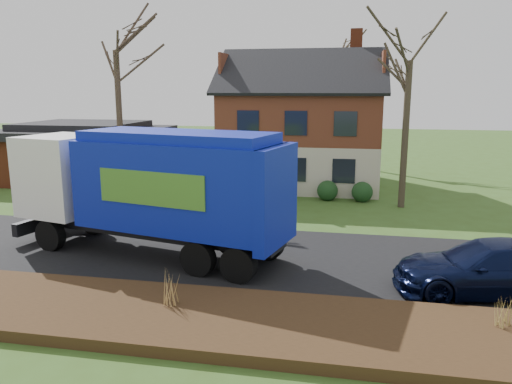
# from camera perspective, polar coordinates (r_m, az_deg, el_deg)

# --- Properties ---
(ground) EXTENTS (120.00, 120.00, 0.00)m
(ground) POSITION_cam_1_polar(r_m,az_deg,el_deg) (18.08, -5.69, -7.03)
(ground) COLOR #354F1A
(ground) RESTS_ON ground
(road) EXTENTS (80.00, 7.00, 0.02)m
(road) POSITION_cam_1_polar(r_m,az_deg,el_deg) (18.08, -5.69, -7.00)
(road) COLOR black
(road) RESTS_ON ground
(mulch_verge) EXTENTS (80.00, 3.50, 0.30)m
(mulch_verge) POSITION_cam_1_polar(r_m,az_deg,el_deg) (13.40, -12.33, -13.48)
(mulch_verge) COLOR black
(mulch_verge) RESTS_ON ground
(main_house) EXTENTS (12.95, 8.95, 9.26)m
(main_house) POSITION_cam_1_polar(r_m,az_deg,el_deg) (30.55, 4.39, 8.37)
(main_house) COLOR beige
(main_house) RESTS_ON ground
(ranch_house) EXTENTS (9.80, 8.20, 3.70)m
(ranch_house) POSITION_cam_1_polar(r_m,az_deg,el_deg) (34.17, -19.02, 4.39)
(ranch_house) COLOR brown
(ranch_house) RESTS_ON ground
(garbage_truck) EXTENTS (10.64, 5.02, 4.41)m
(garbage_truck) POSITION_cam_1_polar(r_m,az_deg,el_deg) (17.64, -11.75, 0.85)
(garbage_truck) COLOR black
(garbage_truck) RESTS_ON ground
(silver_sedan) EXTENTS (4.71, 3.21, 1.47)m
(silver_sedan) POSITION_cam_1_polar(r_m,az_deg,el_deg) (23.37, -18.27, -1.38)
(silver_sedan) COLOR #B8BAC0
(silver_sedan) RESTS_ON ground
(navy_wagon) EXTENTS (5.60, 2.83, 1.56)m
(navy_wagon) POSITION_cam_1_polar(r_m,az_deg,el_deg) (15.87, 25.18, -7.86)
(navy_wagon) COLOR black
(navy_wagon) RESTS_ON ground
(tree_front_west) EXTENTS (3.65, 3.65, 10.85)m
(tree_front_west) POSITION_cam_1_polar(r_m,az_deg,el_deg) (28.58, -15.87, 17.61)
(tree_front_west) COLOR #433328
(tree_front_west) RESTS_ON ground
(tree_front_east) EXTENTS (3.66, 3.66, 10.15)m
(tree_front_east) POSITION_cam_1_polar(r_m,az_deg,el_deg) (25.44, 17.33, 16.76)
(tree_front_east) COLOR #403526
(tree_front_east) RESTS_ON ground
(tree_back) EXTENTS (3.52, 3.52, 11.15)m
(tree_back) POSITION_cam_1_polar(r_m,az_deg,el_deg) (39.64, 9.28, 16.63)
(tree_back) COLOR #47382A
(tree_back) RESTS_ON ground
(grass_clump_mid) EXTENTS (0.33, 0.27, 0.93)m
(grass_clump_mid) POSITION_cam_1_polar(r_m,az_deg,el_deg) (13.26, -9.42, -10.72)
(grass_clump_mid) COLOR #9F7D46
(grass_clump_mid) RESTS_ON mulch_verge
(grass_clump_east) EXTENTS (0.32, 0.26, 0.80)m
(grass_clump_east) POSITION_cam_1_polar(r_m,az_deg,el_deg) (13.40, 26.49, -11.91)
(grass_clump_east) COLOR #A38B47
(grass_clump_east) RESTS_ON mulch_verge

